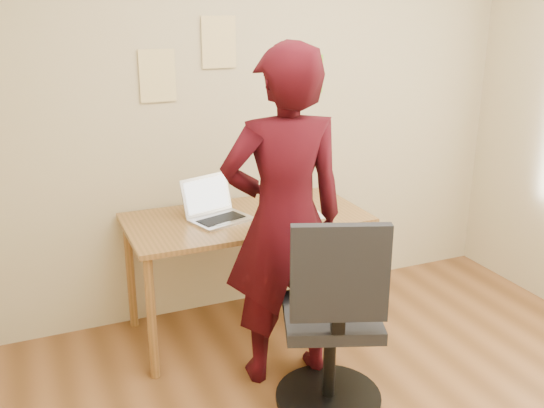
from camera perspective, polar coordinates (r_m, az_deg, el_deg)
name	(u,v)px	position (r m, az deg, el deg)	size (l,w,h in m)	color
room	(437,168)	(2.35, 15.30, 3.29)	(3.58, 3.58, 2.78)	brown
desk	(246,230)	(3.61, -2.45, -2.45)	(1.40, 0.70, 0.74)	olive
laptop	(216,210)	(3.53, -5.33, -0.59)	(0.40, 0.38, 0.23)	silver
paper_sheet	(303,212)	(3.64, 2.92, -0.78)	(0.20, 0.28, 0.00)	white
phone	(284,222)	(3.46, 1.15, -1.73)	(0.06, 0.12, 0.01)	black
wall_note_left	(157,76)	(3.62, -10.73, 11.77)	(0.21, 0.00, 0.30)	#ECD18D
wall_note_mid	(219,42)	(3.71, -5.02, 14.93)	(0.21, 0.00, 0.30)	#ECD18D
wall_note_right	(310,74)	(3.95, 3.60, 12.09)	(0.18, 0.00, 0.24)	#7FE032
office_chair	(333,330)	(2.99, 5.73, -11.69)	(0.59, 0.60, 1.04)	black
person	(284,220)	(3.07, 1.18, -1.55)	(0.65, 0.43, 1.78)	black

